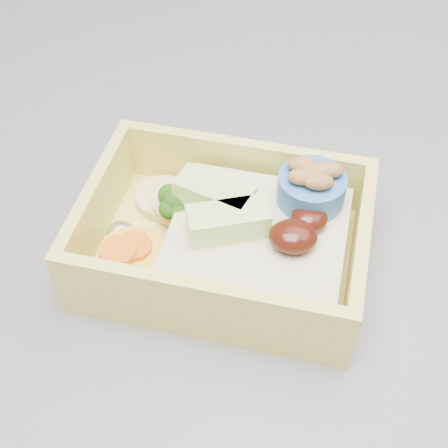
{
  "coord_description": "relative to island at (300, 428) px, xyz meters",
  "views": [
    {
      "loc": [
        -0.09,
        -0.44,
        1.23
      ],
      "look_at": [
        -0.09,
        -0.19,
        0.95
      ],
      "focal_mm": 50.0,
      "sensor_mm": 36.0,
      "label": 1
    }
  ],
  "objects": [
    {
      "name": "island",
      "position": [
        0.0,
        0.0,
        0.0
      ],
      "size": [
        1.24,
        0.84,
        0.92
      ],
      "color": "brown",
      "rests_on": "ground"
    },
    {
      "name": "bento_box",
      "position": [
        -0.09,
        -0.09,
        0.48
      ],
      "size": [
        0.19,
        0.15,
        0.06
      ],
      "rotation": [
        0.0,
        0.0,
        -0.2
      ],
      "color": "#E2D35D",
      "rests_on": "island"
    }
  ]
}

